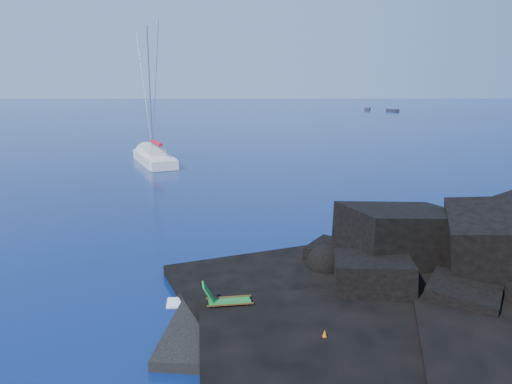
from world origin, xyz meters
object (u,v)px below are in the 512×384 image
marker_cone (325,337)px  distant_boat_a (367,110)px  sunbather (300,307)px  deck_chair (229,295)px  sailboat (154,163)px  distant_boat_b (392,111)px

marker_cone → distant_boat_a: size_ratio=0.11×
sunbather → marker_cone: marker_cone is taller
deck_chair → sailboat: bearing=97.0°
sailboat → sunbather: sailboat is taller
sunbather → marker_cone: 2.46m
sailboat → marker_cone: bearing=-94.2°
sunbather → marker_cone: (0.56, -2.40, 0.09)m
deck_chair → distant_boat_a: size_ratio=0.39×
deck_chair → distant_boat_b: 123.11m
deck_chair → sunbather: bearing=-9.8°
sunbather → distant_boat_b: sunbather is taller
marker_cone → distant_boat_a: marker_cone is taller
sailboat → distant_boat_a: (42.52, 87.46, 0.00)m
sailboat → deck_chair: 36.06m
sunbather → distant_boat_b: 122.39m
sailboat → distant_boat_b: 95.10m
sailboat → sunbather: (11.99, -34.88, 0.52)m
marker_cone → distant_boat_a: (29.97, 124.73, -0.60)m
sailboat → sunbather: size_ratio=8.40×
distant_boat_a → sunbather: bearing=-87.1°
deck_chair → marker_cone: deck_chair is taller
distant_boat_a → marker_cone: bearing=-86.6°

